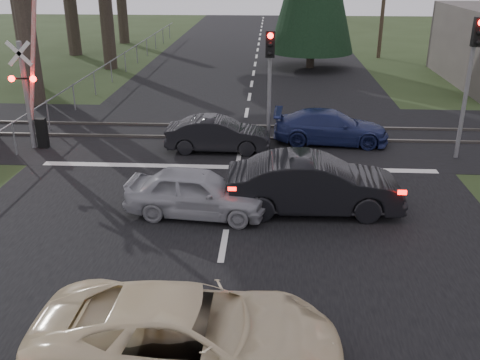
# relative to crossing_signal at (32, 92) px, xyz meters

# --- Properties ---
(ground) EXTENTS (120.00, 120.00, 0.00)m
(ground) POSITION_rel_crossing_signal_xyz_m (7.27, -9.79, -2.06)
(ground) COLOR #283719
(ground) RESTS_ON ground
(road) EXTENTS (14.00, 100.00, 0.01)m
(road) POSITION_rel_crossing_signal_xyz_m (7.27, 0.21, -2.05)
(road) COLOR black
(road) RESTS_ON ground
(rail_corridor) EXTENTS (120.00, 8.00, 0.01)m
(rail_corridor) POSITION_rel_crossing_signal_xyz_m (7.27, 2.21, -2.05)
(rail_corridor) COLOR black
(rail_corridor) RESTS_ON ground
(stop_line) EXTENTS (13.00, 0.35, 0.00)m
(stop_line) POSITION_rel_crossing_signal_xyz_m (7.27, -1.59, -2.05)
(stop_line) COLOR silver
(stop_line) RESTS_ON ground
(rail_near) EXTENTS (120.00, 0.12, 0.10)m
(rail_near) POSITION_rel_crossing_signal_xyz_m (7.27, 1.41, -2.01)
(rail_near) COLOR #59544C
(rail_near) RESTS_ON ground
(rail_far) EXTENTS (120.00, 0.12, 0.10)m
(rail_far) POSITION_rel_crossing_signal_xyz_m (7.27, 3.01, -2.01)
(rail_far) COLOR #59544C
(rail_far) RESTS_ON ground
(crossing_signal) EXTENTS (1.62, 0.38, 6.96)m
(crossing_signal) POSITION_rel_crossing_signal_xyz_m (0.00, 0.00, 0.00)
(crossing_signal) COLOR slate
(crossing_signal) RESTS_ON ground
(traffic_signal_right) EXTENTS (0.68, 0.48, 4.70)m
(traffic_signal_right) POSITION_rel_crossing_signal_xyz_m (14.82, -0.31, 1.26)
(traffic_signal_right) COLOR slate
(traffic_signal_right) RESTS_ON ground
(traffic_signal_center) EXTENTS (0.32, 0.48, 4.10)m
(traffic_signal_center) POSITION_rel_crossing_signal_xyz_m (8.27, 0.89, 0.75)
(traffic_signal_center) COLOR slate
(traffic_signal_center) RESTS_ON ground
(fence_left) EXTENTS (0.10, 36.00, 1.20)m
(fence_left) POSITION_rel_crossing_signal_xyz_m (-0.53, 12.71, -2.06)
(fence_left) COLOR slate
(fence_left) RESTS_ON ground
(cream_coupe) EXTENTS (5.05, 2.38, 1.40)m
(cream_coupe) POSITION_rel_crossing_signal_xyz_m (7.07, -11.00, -1.36)
(cream_coupe) COLOR beige
(cream_coupe) RESTS_ON ground
(dark_hatchback) EXTENTS (4.72, 1.77, 1.54)m
(dark_hatchback) POSITION_rel_crossing_signal_xyz_m (9.53, -4.72, -1.29)
(dark_hatchback) COLOR black
(dark_hatchback) RESTS_ON ground
(silver_car) EXTENTS (3.90, 1.89, 1.28)m
(silver_car) POSITION_rel_crossing_signal_xyz_m (6.43, -5.12, -1.41)
(silver_car) COLOR #98999F
(silver_car) RESTS_ON ground
(blue_sedan) EXTENTS (4.30, 1.95, 1.22)m
(blue_sedan) POSITION_rel_crossing_signal_xyz_m (10.57, 1.20, -1.45)
(blue_sedan) COLOR navy
(blue_sedan) RESTS_ON ground
(dark_car_far) EXTENTS (3.67, 1.29, 1.21)m
(dark_car_far) POSITION_rel_crossing_signal_xyz_m (6.49, 0.06, -1.45)
(dark_car_far) COLOR black
(dark_car_far) RESTS_ON ground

